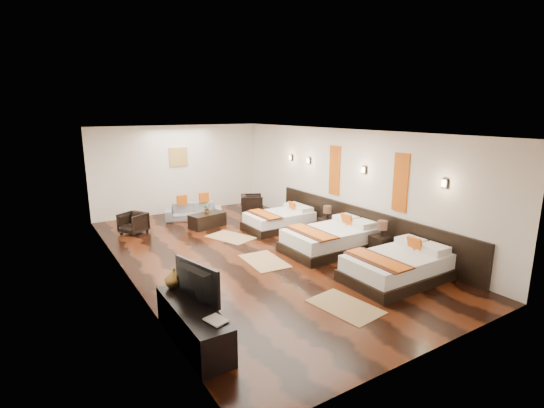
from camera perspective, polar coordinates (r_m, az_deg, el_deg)
floor at (r=9.48m, az=-2.97°, el=-6.96°), size 5.50×9.50×0.01m
ceiling at (r=8.92m, az=-3.18°, el=10.19°), size 5.50×9.50×0.01m
back_wall at (r=13.39m, az=-13.05°, el=4.81°), size 5.50×0.01×2.80m
left_wall at (r=8.16m, az=-20.19°, el=-0.81°), size 0.01×9.50×2.80m
right_wall at (r=10.68m, az=9.94°, el=2.93°), size 0.01×9.50×2.80m
headboard_panel at (r=10.30m, az=12.54°, el=-2.99°), size 0.08×6.60×0.90m
bed_near at (r=8.34m, az=17.34°, el=-8.43°), size 2.08×1.31×0.79m
bed_mid at (r=9.66m, az=8.34°, el=-4.92°), size 2.18×1.37×0.83m
bed_far at (r=11.35m, az=1.15°, el=-2.25°), size 1.89×1.19×0.72m
nightstand_a at (r=9.56m, az=15.18°, el=-5.40°), size 0.42×0.42×0.83m
nightstand_b at (r=10.89m, az=7.77°, el=-2.87°), size 0.40×0.40×0.79m
jute_mat_near at (r=7.15m, az=10.29°, el=-14.07°), size 0.90×1.29×0.01m
jute_mat_mid at (r=8.98m, az=-1.09°, el=-8.06°), size 0.83×1.25×0.01m
jute_mat_far at (r=10.66m, az=-5.88°, el=-4.68°), size 1.12×1.39×0.01m
tv_console at (r=6.11m, az=-11.09°, el=-16.29°), size 0.50×1.80×0.55m
tv at (r=5.98m, az=-11.34°, el=-10.94°), size 0.38×0.99×0.57m
book at (r=5.48m, az=-8.87°, el=-16.37°), size 0.29×0.34×0.03m
figurine at (r=6.55m, az=-13.65°, el=-10.11°), size 0.34×0.34×0.32m
sofa at (r=12.56m, az=-11.03°, el=-1.00°), size 1.80×1.17×0.49m
armchair_left at (r=11.51m, az=-19.03°, el=-2.56°), size 0.85×0.84×0.57m
armchair_right at (r=12.99m, az=-2.86°, el=-0.00°), size 0.90×0.89×0.62m
coffee_table at (r=11.62m, az=-9.13°, el=-2.29°), size 1.09×0.71×0.40m
table_plant at (r=11.62m, az=-9.19°, el=-0.62°), size 0.28×0.27×0.26m
orange_panel_a at (r=9.32m, az=17.74°, el=2.90°), size 0.04×0.40×1.30m
orange_panel_b at (r=10.84m, az=8.86°, el=4.72°), size 0.04×0.40×1.30m
sconce_near at (r=8.62m, az=23.26°, el=2.69°), size 0.07×0.12×0.18m
sconce_mid at (r=10.01m, az=12.91°, el=4.73°), size 0.07×0.12×0.18m
sconce_far at (r=11.65m, az=5.24°, el=6.14°), size 0.07×0.12×0.18m
sconce_lounge at (r=12.37m, az=2.70°, el=6.58°), size 0.07×0.12×0.18m
gold_artwork at (r=13.32m, az=-13.11°, el=6.51°), size 0.60×0.04×0.60m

